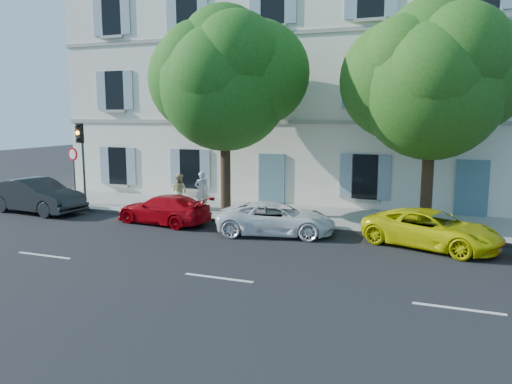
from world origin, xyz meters
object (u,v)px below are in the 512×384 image
at_px(traffic_light, 81,146).
at_px(car_red_coupe, 164,209).
at_px(car_white_coupe, 276,218).
at_px(tree_left, 225,86).
at_px(road_sign, 74,164).
at_px(pedestrian_b, 179,191).
at_px(car_dark_sedan, 37,196).
at_px(car_yellow_supercar, 432,229).
at_px(pedestrian_a, 202,191).
at_px(tree_right, 432,88).

bearing_deg(traffic_light, car_red_coupe, -15.93).
relative_size(car_white_coupe, tree_left, 0.51).
bearing_deg(road_sign, pedestrian_b, 6.75).
distance_m(car_dark_sedan, traffic_light, 2.93).
xyz_separation_m(car_yellow_supercar, road_sign, (-15.93, 1.55, 1.46)).
xyz_separation_m(car_white_coupe, traffic_light, (-10.03, 1.62, 2.30)).
relative_size(car_dark_sedan, road_sign, 1.74).
distance_m(car_white_coupe, road_sign, 10.81).
bearing_deg(traffic_light, pedestrian_b, 8.40).
bearing_deg(car_dark_sedan, pedestrian_a, -63.63).
bearing_deg(traffic_light, car_white_coupe, -9.19).
height_order(car_yellow_supercar, tree_left, tree_left).
bearing_deg(traffic_light, car_yellow_supercar, -5.46).
bearing_deg(car_dark_sedan, car_red_coupe, -83.55).
height_order(car_dark_sedan, pedestrian_a, pedestrian_a).
bearing_deg(pedestrian_b, pedestrian_a, -151.64).
distance_m(car_yellow_supercar, tree_right, 5.16).
height_order(car_dark_sedan, traffic_light, traffic_light).
bearing_deg(road_sign, tree_right, 2.24).
relative_size(car_red_coupe, traffic_light, 1.06).
relative_size(road_sign, pedestrian_b, 1.65).
relative_size(car_dark_sedan, tree_left, 0.56).
bearing_deg(car_white_coupe, car_red_coupe, 76.47).
xyz_separation_m(car_red_coupe, car_white_coupe, (4.82, -0.14, 0.01)).
distance_m(car_yellow_supercar, tree_left, 9.84).
relative_size(car_dark_sedan, pedestrian_a, 2.72).
height_order(car_red_coupe, tree_right, tree_right).
bearing_deg(pedestrian_b, car_dark_sedan, 29.56).
xyz_separation_m(car_red_coupe, tree_right, (9.90, 2.17, 4.71)).
distance_m(tree_left, pedestrian_b, 5.15).
bearing_deg(tree_right, car_dark_sedan, -172.18).
bearing_deg(car_dark_sedan, pedestrian_b, -63.47).
bearing_deg(road_sign, pedestrian_a, 8.79).
height_order(tree_right, traffic_light, tree_right).
xyz_separation_m(car_white_coupe, tree_left, (-2.95, 2.07, 4.92)).
distance_m(car_red_coupe, pedestrian_b, 2.27).
bearing_deg(traffic_light, road_sign, 172.32).
xyz_separation_m(car_white_coupe, road_sign, (-10.57, 1.70, 1.48)).
height_order(tree_right, pedestrian_a, tree_right).
bearing_deg(car_white_coupe, traffic_light, 68.91).
xyz_separation_m(pedestrian_a, pedestrian_b, (-0.95, -0.34, -0.04)).
relative_size(car_dark_sedan, traffic_light, 1.22).
bearing_deg(car_red_coupe, road_sign, -97.43).
bearing_deg(tree_left, car_yellow_supercar, -12.99).
distance_m(traffic_light, pedestrian_b, 5.12).
xyz_separation_m(car_white_coupe, pedestrian_b, (-5.34, 2.31, 0.36)).
distance_m(car_dark_sedan, pedestrian_a, 7.37).
distance_m(tree_left, pedestrian_a, 4.77).
xyz_separation_m(tree_left, pedestrian_b, (-2.39, 0.25, -4.56)).
height_order(car_dark_sedan, tree_left, tree_left).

